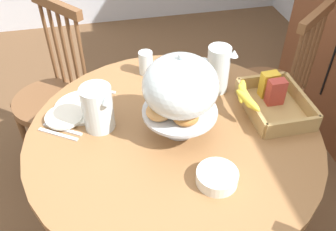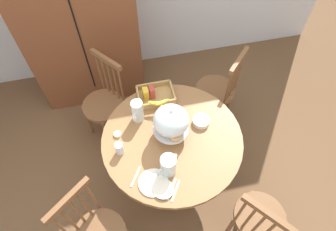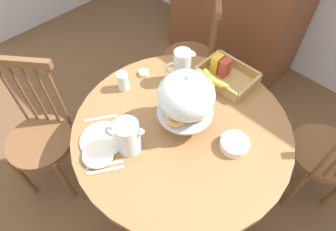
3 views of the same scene
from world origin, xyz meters
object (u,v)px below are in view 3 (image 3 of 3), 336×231
(cereal_basket, at_px, (224,75))
(china_plate_large, at_px, (102,140))
(dining_table, at_px, (180,149))
(windsor_chair_by_cabinet, at_px, (192,59))
(windsor_chair_facing_door, at_px, (41,138))
(orange_juice_pitcher, at_px, (127,137))
(drinking_glass, at_px, (123,81))
(butter_dish, at_px, (144,73))
(cereal_bowl, at_px, (234,144))
(pastry_stand_with_dome, at_px, (186,98))
(china_plate_small, at_px, (98,154))
(windsor_chair_near_window, at_px, (326,156))
(milk_pitcher, at_px, (182,68))

(cereal_basket, relative_size, china_plate_large, 1.44)
(dining_table, bearing_deg, windsor_chair_by_cabinet, 126.82)
(windsor_chair_facing_door, bearing_deg, orange_juice_pitcher, 22.59)
(orange_juice_pitcher, bearing_deg, windsor_chair_facing_door, -157.41)
(drinking_glass, bearing_deg, orange_juice_pitcher, -36.34)
(butter_dish, bearing_deg, cereal_bowl, -2.90)
(windsor_chair_facing_door, bearing_deg, china_plate_large, 20.71)
(windsor_chair_facing_door, height_order, butter_dish, windsor_chair_facing_door)
(china_plate_large, bearing_deg, windsor_chair_facing_door, -159.29)
(pastry_stand_with_dome, distance_m, china_plate_small, 0.49)
(windsor_chair_facing_door, height_order, china_plate_large, windsor_chair_facing_door)
(orange_juice_pitcher, distance_m, butter_dish, 0.51)
(cereal_bowl, xyz_separation_m, butter_dish, (-0.69, 0.03, -0.01))
(butter_dish, bearing_deg, china_plate_large, -66.42)
(china_plate_small, bearing_deg, cereal_basket, 82.87)
(cereal_bowl, bearing_deg, windsor_chair_facing_door, -147.67)
(dining_table, xyz_separation_m, butter_dish, (-0.42, 0.12, 0.24))
(windsor_chair_near_window, bearing_deg, milk_pitcher, -157.09)
(pastry_stand_with_dome, relative_size, cereal_bowl, 2.46)
(butter_dish, bearing_deg, dining_table, -16.11)
(windsor_chair_near_window, relative_size, china_plate_small, 6.50)
(cereal_bowl, bearing_deg, china_plate_large, -138.60)
(dining_table, xyz_separation_m, windsor_chair_facing_door, (-0.69, -0.52, -0.06))
(windsor_chair_facing_door, relative_size, cereal_basket, 3.09)
(windsor_chair_by_cabinet, distance_m, cereal_bowl, 1.04)
(china_plate_large, bearing_deg, windsor_chair_near_window, 48.30)
(windsor_chair_near_window, distance_m, butter_dish, 1.19)
(orange_juice_pitcher, relative_size, china_plate_small, 1.22)
(windsor_chair_by_cabinet, xyz_separation_m, china_plate_small, (0.36, -1.10, 0.30))
(cereal_basket, bearing_deg, china_plate_small, -97.13)
(dining_table, xyz_separation_m, drinking_glass, (-0.42, -0.03, 0.28))
(windsor_chair_near_window, height_order, china_plate_small, windsor_chair_near_window)
(orange_juice_pitcher, xyz_separation_m, cereal_basket, (0.04, 0.69, -0.04))
(windsor_chair_near_window, xyz_separation_m, orange_juice_pitcher, (-0.72, -0.87, 0.37))
(dining_table, bearing_deg, windsor_chair_facing_door, -143.17)
(cereal_bowl, bearing_deg, dining_table, -161.77)
(windsor_chair_facing_door, bearing_deg, windsor_chair_near_window, 40.52)
(windsor_chair_near_window, relative_size, windsor_chair_facing_door, 1.00)
(china_plate_small, bearing_deg, windsor_chair_near_window, 52.32)
(pastry_stand_with_dome, relative_size, drinking_glass, 3.13)
(china_plate_small, xyz_separation_m, cereal_bowl, (0.42, 0.49, 0.01))
(china_plate_large, height_order, china_plate_small, china_plate_small)
(windsor_chair_facing_door, distance_m, cereal_basket, 1.18)
(windsor_chair_facing_door, xyz_separation_m, pastry_stand_with_dome, (0.69, 0.54, 0.48))
(cereal_basket, relative_size, drinking_glass, 2.87)
(dining_table, xyz_separation_m, china_plate_small, (-0.16, -0.41, 0.25))
(windsor_chair_near_window, xyz_separation_m, butter_dish, (-1.04, -0.48, 0.30))
(windsor_chair_by_cabinet, bearing_deg, cereal_basket, -30.88)
(windsor_chair_facing_door, relative_size, china_plate_large, 4.43)
(pastry_stand_with_dome, xyz_separation_m, china_plate_small, (-0.15, -0.43, -0.18))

